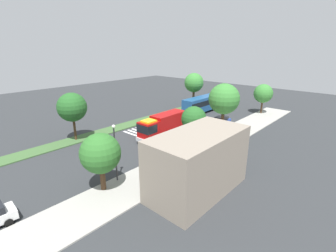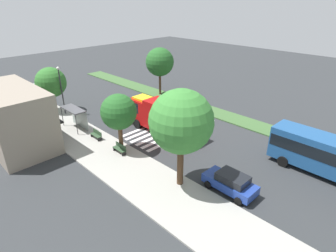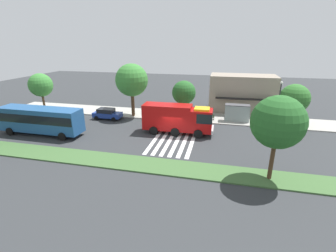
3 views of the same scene
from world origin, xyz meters
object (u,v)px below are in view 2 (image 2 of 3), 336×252
at_px(bench_west_of_shelter, 120,148).
at_px(median_tree_west, 160,62).
at_px(bench_near_shelter, 96,135).
at_px(sidewalk_tree_west, 181,122).
at_px(parked_car_mid, 42,87).
at_px(bus_stop_shelter, 76,114).
at_px(sidewalk_tree_center, 119,112).
at_px(street_lamp, 61,87).
at_px(fire_truck, 160,115).
at_px(sidewalk_tree_far_east, 51,83).
at_px(parked_car_west, 230,182).

height_order(bench_west_of_shelter, median_tree_west, median_tree_west).
height_order(bench_near_shelter, sidewalk_tree_west, sidewalk_tree_west).
relative_size(parked_car_mid, bus_stop_shelter, 1.31).
relative_size(sidewalk_tree_center, median_tree_west, 0.80).
height_order(bus_stop_shelter, bench_west_of_shelter, bus_stop_shelter).
xyz_separation_m(street_lamp, median_tree_west, (-3.01, -14.44, 1.40)).
xyz_separation_m(fire_truck, bench_west_of_shelter, (-0.83, 6.24, -1.49)).
bearing_deg(fire_truck, sidewalk_tree_far_east, 20.49).
bearing_deg(median_tree_west, bench_west_of_shelter, 124.19).
xyz_separation_m(parked_car_west, bus_stop_shelter, (19.27, 2.74, 1.04)).
distance_m(parked_car_west, parked_car_mid, 35.81).
height_order(sidewalk_tree_west, sidewalk_tree_center, sidewalk_tree_west).
relative_size(parked_car_west, median_tree_west, 0.60).
height_order(bench_near_shelter, bench_west_of_shelter, same).
bearing_deg(parked_car_west, street_lamp, 4.94).
height_order(bus_stop_shelter, street_lamp, street_lamp).
xyz_separation_m(parked_car_mid, sidewalk_tree_center, (-24.36, 2.20, 3.28)).
relative_size(street_lamp, sidewalk_tree_center, 1.07).
height_order(bench_near_shelter, sidewalk_tree_center, sidewalk_tree_center).
distance_m(fire_truck, bench_west_of_shelter, 6.47).
height_order(sidewalk_tree_far_east, median_tree_west, median_tree_west).
bearing_deg(parked_car_west, bench_west_of_shelter, 14.67).
xyz_separation_m(sidewalk_tree_west, sidewalk_tree_center, (8.05, 0.00, -1.54)).
distance_m(fire_truck, median_tree_west, 13.62).
bearing_deg(bus_stop_shelter, fire_truck, -140.03).
xyz_separation_m(sidewalk_tree_west, median_tree_west, (18.02, -14.84, -0.51)).
distance_m(fire_truck, bus_stop_shelter, 9.72).
height_order(bus_stop_shelter, median_tree_west, median_tree_west).
height_order(street_lamp, median_tree_west, median_tree_west).
bearing_deg(bench_west_of_shelter, bus_stop_shelter, 0.07).
bearing_deg(bench_west_of_shelter, fire_truck, -82.38).
xyz_separation_m(parked_car_west, bench_west_of_shelter, (10.99, 2.73, -0.26)).
distance_m(fire_truck, street_lamp, 13.79).
height_order(street_lamp, sidewalk_tree_center, street_lamp).
distance_m(fire_truck, sidewalk_tree_center, 6.09).
xyz_separation_m(fire_truck, median_tree_west, (9.61, -9.14, 3.12)).
relative_size(parked_car_west, street_lamp, 0.70).
xyz_separation_m(bench_near_shelter, sidewalk_tree_center, (-3.82, -0.53, 3.57)).
distance_m(parked_car_west, median_tree_west, 25.26).
distance_m(bench_west_of_shelter, median_tree_west, 19.15).
distance_m(bus_stop_shelter, median_tree_west, 15.88).
relative_size(bus_stop_shelter, bench_west_of_shelter, 2.19).
distance_m(bench_west_of_shelter, street_lamp, 13.86).
xyz_separation_m(bench_near_shelter, sidewalk_tree_far_east, (11.13, -0.53, 3.42)).
relative_size(fire_truck, parked_car_mid, 1.97).
relative_size(bench_near_shelter, sidewalk_tree_far_east, 0.27).
bearing_deg(parked_car_west, bus_stop_shelter, 8.81).
bearing_deg(fire_truck, parked_car_mid, 7.44).
distance_m(parked_car_mid, bench_near_shelter, 20.73).
bearing_deg(bus_stop_shelter, sidewalk_tree_center, -176.06).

